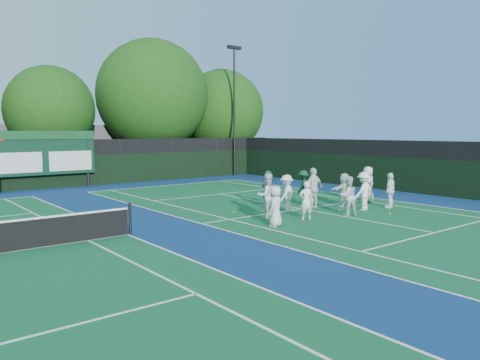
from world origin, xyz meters
TOP-DOWN VIEW (x-y plane):
  - ground at (0.00, 0.00)m, footprint 120.00×120.00m
  - court_apron at (-6.00, 1.00)m, footprint 34.00×32.00m
  - near_court at (0.00, 1.00)m, footprint 11.05×23.85m
  - back_fence at (-6.00, 16.00)m, footprint 34.00×0.08m
  - divider_fence_right at (9.00, 1.00)m, footprint 0.08×32.00m
  - scoreboard at (-7.01, 15.59)m, footprint 6.00×0.21m
  - clubhouse at (-2.00, 24.00)m, footprint 18.00×6.00m
  - light_pole_right at (7.50, 15.70)m, footprint 1.20×0.30m
  - tree_c at (-5.28, 19.58)m, footprint 5.97×5.97m
  - tree_d at (2.51, 19.58)m, footprint 8.69×8.69m
  - tree_e at (9.21, 19.58)m, footprint 7.25×7.25m
  - tennis_ball_0 at (-3.13, 0.96)m, footprint 0.07×0.07m
  - tennis_ball_2 at (1.96, -2.30)m, footprint 0.07×0.07m
  - tennis_ball_3 at (-3.00, 2.19)m, footprint 0.07×0.07m
  - tennis_ball_4 at (-0.39, 1.20)m, footprint 0.07×0.07m
  - tennis_ball_5 at (0.99, -0.34)m, footprint 0.07×0.07m
  - player_front_0 at (-3.58, -1.11)m, footprint 0.88×0.75m
  - player_front_1 at (-1.69, -0.87)m, footprint 0.65×0.53m
  - player_front_2 at (0.36, -1.32)m, footprint 0.98×0.88m
  - player_front_3 at (1.98, -0.90)m, footprint 1.16×0.73m
  - player_front_4 at (3.42, -1.30)m, footprint 1.03×0.65m
  - player_back_0 at (-2.71, 0.33)m, footprint 1.06×0.93m
  - player_back_1 at (-1.12, 0.84)m, footprint 1.22×0.99m
  - player_back_2 at (0.56, 0.81)m, footprint 1.11×0.47m
  - player_back_3 at (2.06, 0.27)m, footprint 1.49×0.52m
  - player_back_4 at (4.00, 0.36)m, footprint 0.89×0.59m
  - coach_left at (-1.03, 2.24)m, footprint 0.73×0.59m
  - coach_right at (1.26, 2.13)m, footprint 1.20×0.94m

SIDE VIEW (x-z plane):
  - ground at x=0.00m, z-range 0.00..0.00m
  - court_apron at x=-6.00m, z-range 0.00..0.01m
  - near_court at x=0.00m, z-range 0.01..0.01m
  - tennis_ball_0 at x=-3.13m, z-range 0.00..0.07m
  - tennis_ball_2 at x=1.96m, z-range 0.00..0.07m
  - tennis_ball_3 at x=-3.00m, z-range 0.00..0.07m
  - tennis_ball_4 at x=-0.39m, z-range 0.00..0.07m
  - tennis_ball_5 at x=0.99m, z-range 0.00..0.07m
  - player_front_0 at x=-3.58m, z-range 0.00..1.53m
  - player_front_1 at x=-1.69m, z-range 0.00..1.55m
  - player_back_3 at x=2.06m, z-range 0.00..1.59m
  - coach_right at x=1.26m, z-range 0.00..1.63m
  - player_front_4 at x=3.42m, z-range 0.00..1.63m
  - player_back_1 at x=-1.12m, z-range 0.00..1.65m
  - player_front_2 at x=0.36m, z-range 0.00..1.66m
  - player_front_3 at x=1.98m, z-range 0.00..1.72m
  - coach_left at x=-1.03m, z-range 0.00..1.73m
  - player_back_4 at x=4.00m, z-range 0.00..1.79m
  - player_back_0 at x=-2.71m, z-range 0.00..1.84m
  - player_back_2 at x=0.56m, z-range 0.00..1.87m
  - back_fence at x=-6.00m, z-range -0.14..2.86m
  - divider_fence_right at x=9.00m, z-range -0.14..2.86m
  - clubhouse at x=-2.00m, z-range 0.00..4.00m
  - scoreboard at x=-7.01m, z-range 0.42..3.97m
  - tree_c at x=-5.28m, z-range 0.84..8.80m
  - tree_e at x=9.21m, z-range 0.62..9.48m
  - tree_d at x=2.51m, z-range 0.75..11.40m
  - light_pole_right at x=7.50m, z-range 1.24..11.36m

